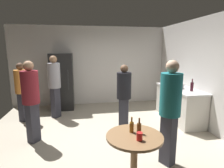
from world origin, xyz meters
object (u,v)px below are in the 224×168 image
(beer_bottle_on_counter, at_px, (177,84))
(person_in_gray_shirt, at_px, (54,82))
(plastic_cup_red, at_px, (139,136))
(person_in_orange_shirt, at_px, (22,88))
(person_in_black_shirt, at_px, (124,93))
(beer_bottle_amber, at_px, (132,127))
(person_in_teal_shirt, at_px, (170,105))
(refrigerator, at_px, (62,82))
(foreground_table, at_px, (134,142))
(wine_bottle_on_counter, at_px, (192,86))
(person_in_maroon_shirt, at_px, (31,96))
(kettle, at_px, (181,86))
(beer_bottle_brown, at_px, (139,128))

(beer_bottle_on_counter, relative_size, person_in_gray_shirt, 0.13)
(plastic_cup_red, bearing_deg, beer_bottle_on_counter, 52.66)
(person_in_orange_shirt, xyz_separation_m, person_in_black_shirt, (2.55, -1.01, -0.00))
(beer_bottle_amber, distance_m, person_in_black_shirt, 1.73)
(person_in_teal_shirt, height_order, person_in_orange_shirt, person_in_teal_shirt)
(person_in_orange_shirt, bearing_deg, person_in_teal_shirt, -15.22)
(refrigerator, relative_size, foreground_table, 2.25)
(wine_bottle_on_counter, relative_size, foreground_table, 0.39)
(plastic_cup_red, bearing_deg, person_in_maroon_shirt, 136.16)
(wine_bottle_on_counter, relative_size, person_in_maroon_shirt, 0.18)
(person_in_gray_shirt, xyz_separation_m, person_in_black_shirt, (1.72, -1.13, -0.11))
(refrigerator, xyz_separation_m, wine_bottle_on_counter, (3.29, -1.99, 0.12))
(foreground_table, relative_size, person_in_gray_shirt, 0.46)
(person_in_black_shirt, bearing_deg, plastic_cup_red, 12.29)
(plastic_cup_red, height_order, person_in_orange_shirt, person_in_orange_shirt)
(wine_bottle_on_counter, distance_m, person_in_teal_shirt, 1.91)
(refrigerator, relative_size, person_in_teal_shirt, 1.02)
(kettle, bearing_deg, refrigerator, 152.52)
(plastic_cup_red, bearing_deg, foreground_table, 98.94)
(person_in_maroon_shirt, height_order, person_in_black_shirt, person_in_maroon_shirt)
(beer_bottle_brown, relative_size, plastic_cup_red, 2.09)
(plastic_cup_red, bearing_deg, beer_bottle_brown, 73.61)
(person_in_teal_shirt, relative_size, person_in_maroon_shirt, 1.03)
(refrigerator, distance_m, plastic_cup_red, 4.10)
(person_in_gray_shirt, height_order, person_in_maroon_shirt, person_in_gray_shirt)
(kettle, height_order, beer_bottle_amber, kettle)
(foreground_table, distance_m, person_in_orange_shirt, 3.63)
(foreground_table, distance_m, person_in_teal_shirt, 0.87)
(foreground_table, bearing_deg, beer_bottle_amber, 96.77)
(person_in_orange_shirt, bearing_deg, wine_bottle_on_counter, 10.47)
(kettle, xyz_separation_m, person_in_orange_shirt, (-4.15, 0.74, -0.05))
(refrigerator, height_order, wine_bottle_on_counter, refrigerator)
(beer_bottle_on_counter, relative_size, beer_bottle_amber, 1.00)
(person_in_maroon_shirt, bearing_deg, beer_bottle_on_counter, 49.81)
(person_in_orange_shirt, relative_size, person_in_maroon_shirt, 0.93)
(person_in_black_shirt, bearing_deg, wine_bottle_on_counter, 107.55)
(wine_bottle_on_counter, distance_m, person_in_maroon_shirt, 3.71)
(refrigerator, distance_m, person_in_orange_shirt, 1.33)
(foreground_table, xyz_separation_m, person_in_maroon_shirt, (-1.72, 1.53, 0.37))
(person_in_black_shirt, bearing_deg, person_in_orange_shirt, -91.86)
(beer_bottle_brown, height_order, person_in_teal_shirt, person_in_teal_shirt)
(plastic_cup_red, relative_size, person_in_gray_shirt, 0.06)
(plastic_cup_red, bearing_deg, refrigerator, 108.96)
(wine_bottle_on_counter, height_order, beer_bottle_on_counter, wine_bottle_on_counter)
(person_in_gray_shirt, bearing_deg, kettle, 22.24)
(person_in_orange_shirt, distance_m, person_in_maroon_shirt, 1.40)
(plastic_cup_red, height_order, person_in_black_shirt, person_in_black_shirt)
(refrigerator, distance_m, person_in_black_shirt, 2.49)
(beer_bottle_amber, height_order, person_in_orange_shirt, person_in_orange_shirt)
(beer_bottle_amber, distance_m, beer_bottle_brown, 0.11)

